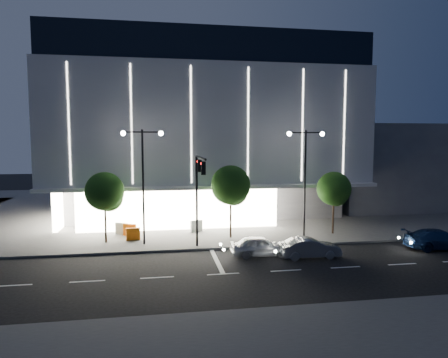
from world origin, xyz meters
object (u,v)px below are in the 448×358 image
tree_left (105,194)px  tree_mid (231,187)px  tree_right (334,191)px  car_third (439,239)px  barrier_a (130,230)px  barrier_b (122,229)px  car_lead (260,246)px  barrier_c (133,234)px  street_lamp_east (305,168)px  barrier_d (196,226)px  traffic_mast (199,184)px  street_lamp_west (143,169)px  car_second (310,248)px

tree_left → tree_mid: (10.00, 0.00, 0.30)m
tree_mid → tree_right: bearing=-0.0°
car_third → barrier_a: size_ratio=4.65×
car_third → barrier_a: car_third is taller
tree_left → barrier_b: size_ratio=5.20×
tree_right → car_lead: size_ratio=1.32×
tree_left → barrier_c: (2.05, 0.35, -3.38)m
tree_left → street_lamp_east: bearing=-3.7°
barrier_a → barrier_d: (5.70, 0.64, 0.00)m
tree_right → barrier_b: 18.51m
tree_left → barrier_c: size_ratio=5.20×
car_third → barrier_a: bearing=77.4°
traffic_mast → tree_mid: bearing=50.6°
barrier_d → tree_mid: bearing=-66.3°
traffic_mast → street_lamp_west: street_lamp_west is taller
tree_right → traffic_mast: bearing=-163.0°
tree_left → tree_right: bearing=-0.0°
car_lead → barrier_c: (-9.11, 5.50, -0.06)m
tree_left → car_second: tree_left is taller
tree_mid → barrier_b: 10.10m
tree_left → tree_right: (19.00, -0.00, -0.15)m
street_lamp_east → barrier_a: 15.54m
tree_right → car_third: bearing=-43.0°
barrier_a → barrier_d: size_ratio=1.00×
car_second → car_third: car_third is taller
barrier_d → car_third: bearing=-46.4°
tree_right → car_second: bearing=-126.5°
traffic_mast → barrier_a: 8.89m
barrier_d → car_second: bearing=-72.4°
car_second → street_lamp_east: bearing=-15.4°
car_third → barrier_d: 19.37m
tree_left → barrier_d: size_ratio=5.20×
street_lamp_west → car_second: bearing=-23.9°
street_lamp_east → tree_left: street_lamp_east is taller
barrier_d → car_lead: bearing=-85.6°
street_lamp_east → car_third: size_ratio=1.76×
car_third → barrier_b: car_third is taller
tree_left → tree_mid: 10.00m
tree_left → tree_mid: size_ratio=0.93×
tree_mid → car_second: size_ratio=1.45×
car_third → tree_mid: bearing=74.9°
traffic_mast → street_lamp_west: size_ratio=0.79×
barrier_b → tree_right: bearing=15.4°
tree_right → street_lamp_east: bearing=-161.4°
traffic_mast → barrier_d: traffic_mast is taller
tree_mid → tree_right: (9.00, -0.00, -0.45)m
street_lamp_west → car_third: (21.98, -4.52, -5.21)m
barrier_c → tree_left: bearing=179.9°
street_lamp_east → tree_right: street_lamp_east is taller
car_third → barrier_b: 25.34m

